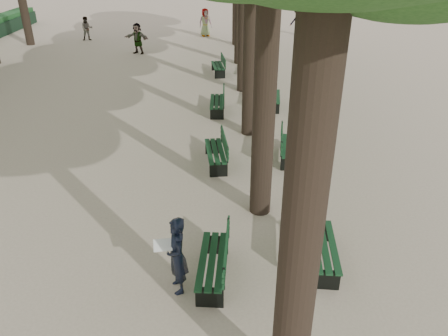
{
  "coord_description": "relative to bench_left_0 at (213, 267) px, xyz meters",
  "views": [
    {
      "loc": [
        0.55,
        -6.25,
        6.0
      ],
      "look_at": [
        0.6,
        3.0,
        1.2
      ],
      "focal_mm": 35.0,
      "sensor_mm": 36.0,
      "label": 1
    }
  ],
  "objects": [
    {
      "name": "bench_right_3",
      "position": [
        2.27,
        14.84,
        0.0
      ],
      "size": [
        0.8,
        1.86,
        0.92
      ],
      "color": "black",
      "rests_on": "ground"
    },
    {
      "name": "bench_right_0",
      "position": [
        2.27,
        0.45,
        0.0
      ],
      "size": [
        0.74,
        1.85,
        0.92
      ],
      "color": "black",
      "rests_on": "ground"
    },
    {
      "name": "bench_left_0",
      "position": [
        0.0,
        0.0,
        0.0
      ],
      "size": [
        0.69,
        1.83,
        0.92
      ],
      "color": "black",
      "rests_on": "ground"
    },
    {
      "name": "bench_right_2",
      "position": [
        2.27,
        10.21,
        0.0
      ],
      "size": [
        0.76,
        1.85,
        0.92
      ],
      "color": "black",
      "rests_on": "ground"
    },
    {
      "name": "pedestrian_c",
      "position": [
        2.87,
        21.77,
        0.51
      ],
      "size": [
        0.34,
        0.93,
        1.57
      ],
      "primitive_type": "imported",
      "rotation": [
        0.0,
        0.0,
        1.6
      ],
      "color": "#262628",
      "rests_on": "ground"
    },
    {
      "name": "bench_right_1",
      "position": [
        2.27,
        5.39,
        0.0
      ],
      "size": [
        0.8,
        1.86,
        0.92
      ],
      "color": "black",
      "rests_on": "ground"
    },
    {
      "name": "bench_left_2",
      "position": [
        0.0,
        9.6,
        0.0
      ],
      "size": [
        0.58,
        1.8,
        0.92
      ],
      "color": "black",
      "rests_on": "ground"
    },
    {
      "name": "ground",
      "position": [
        -0.37,
        -0.52,
        -0.27
      ],
      "size": [
        120.0,
        120.0,
        0.0
      ],
      "primitive_type": "plane",
      "color": "#B9A68C",
      "rests_on": "ground"
    },
    {
      "name": "man_with_map",
      "position": [
        -0.66,
        -0.3,
        0.53
      ],
      "size": [
        0.69,
        0.71,
        1.61
      ],
      "color": "black",
      "rests_on": "ground"
    },
    {
      "name": "pedestrian_d",
      "position": [
        -0.97,
        25.38,
        0.67
      ],
      "size": [
        1.0,
        0.68,
        1.89
      ],
      "primitive_type": "imported",
      "rotation": [
        0.0,
        0.0,
        0.37
      ],
      "color": "#262628",
      "rests_on": "ground"
    },
    {
      "name": "bench_left_1",
      "position": [
        -0.0,
        5.04,
        0.0
      ],
      "size": [
        0.76,
        1.85,
        0.92
      ],
      "color": "black",
      "rests_on": "ground"
    },
    {
      "name": "pedestrian_b",
      "position": [
        5.68,
        25.84,
        0.64
      ],
      "size": [
        1.21,
        0.87,
        1.82
      ],
      "primitive_type": "imported",
      "rotation": [
        0.0,
        0.0,
        5.79
      ],
      "color": "#262628",
      "rests_on": "ground"
    },
    {
      "name": "pedestrian_a",
      "position": [
        -8.96,
        23.89,
        0.51
      ],
      "size": [
        0.82,
        0.54,
        1.56
      ],
      "primitive_type": "imported",
      "rotation": [
        0.0,
        0.0,
        0.33
      ],
      "color": "#262628",
      "rests_on": "ground"
    },
    {
      "name": "pedestrian_e",
      "position": [
        -4.84,
        19.9,
        0.62
      ],
      "size": [
        1.64,
        1.01,
        1.78
      ],
      "primitive_type": "imported",
      "rotation": [
        0.0,
        0.0,
        5.85
      ],
      "color": "#262628",
      "rests_on": "ground"
    },
    {
      "name": "bench_left_3",
      "position": [
        -0.0,
        15.2,
        0.0
      ],
      "size": [
        0.78,
        1.85,
        0.92
      ],
      "color": "black",
      "rests_on": "ground"
    }
  ]
}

